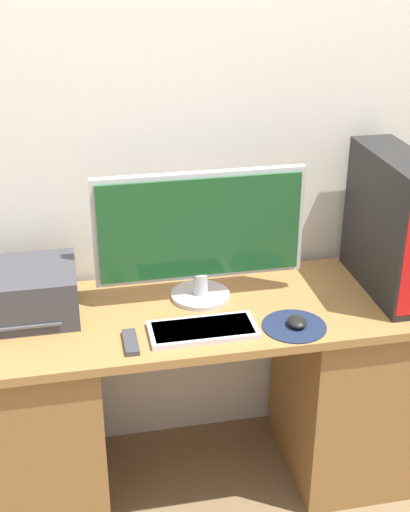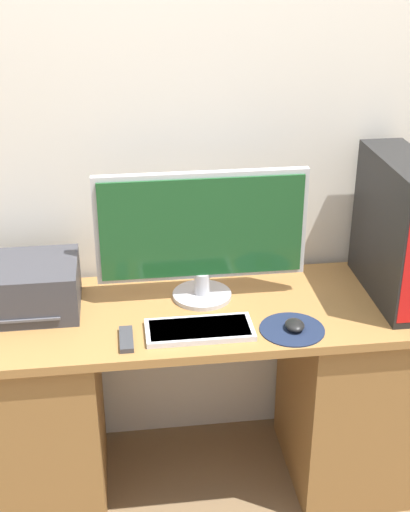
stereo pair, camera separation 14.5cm
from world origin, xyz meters
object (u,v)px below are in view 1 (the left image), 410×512
Objects in this scene: remote_control at (131,342)px; keyboard at (203,330)px; printer at (18,294)px; computer_tower at (392,224)px; monitor at (200,232)px; mouse at (297,322)px.

keyboard is at bearing 5.91° from remote_control.
computer_tower is at bearing -2.55° from printer.
monitor is 1.45× the size of computer_tower.
printer reaches higher than remote_control.
mouse is (0.26, -0.26, -0.23)m from monitor.
mouse is at bearing -153.78° from computer_tower.
keyboard is 4.46× the size of mouse.
computer_tower reaches higher than remote_control.
keyboard is 2.51× the size of remote_control.
keyboard is 0.30m from mouse.
monitor is at bearing 174.42° from computer_tower.
monitor reaches higher than mouse.
monitor is 0.66m from computer_tower.
mouse is at bearing -44.04° from monitor.
printer is at bearing 143.95° from remote_control.
computer_tower is (0.39, 0.19, 0.22)m from mouse.
printer is at bearing 158.70° from keyboard.
remote_control is at bearing -174.09° from keyboard.
printer is (-1.26, 0.06, -0.16)m from computer_tower.
monitor reaches higher than keyboard.
keyboard is 0.70× the size of computer_tower.
computer_tower reaches higher than printer.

